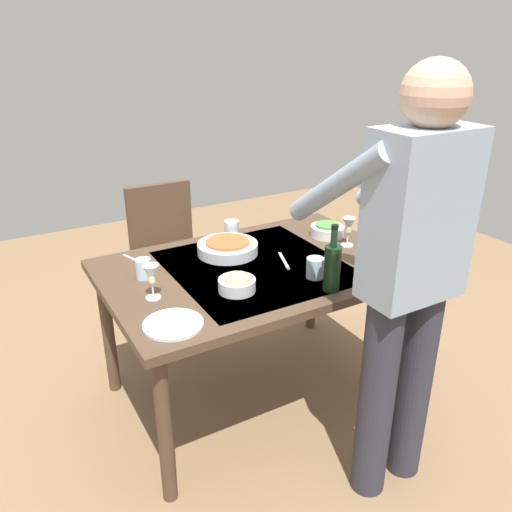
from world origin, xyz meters
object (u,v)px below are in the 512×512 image
object	(u,v)px
wine_glass_left	(152,276)
water_cup_near_right	(315,268)
person_server	(407,272)
side_bowl_salad	(327,230)
dining_table	(256,280)
wine_bottle	(332,266)
dinner_plate_near	(173,324)
wine_glass_right	(348,227)
water_cup_far_left	(232,229)
side_bowl_bread	(237,284)
water_cup_near_left	(144,269)
serving_bowl_pasta	(228,247)
chair_near	(168,250)

from	to	relation	value
wine_glass_left	water_cup_near_right	world-z (taller)	wine_glass_left
person_server	side_bowl_salad	distance (m)	0.96
dining_table	wine_bottle	size ratio (longest dim) A/B	4.77
dining_table	dinner_plate_near	world-z (taller)	dinner_plate_near
wine_glass_right	side_bowl_salad	world-z (taller)	wine_glass_right
dining_table	water_cup_far_left	xyz separation A→B (m)	(-0.07, -0.39, 0.12)
person_server	water_cup_far_left	size ratio (longest dim) A/B	18.94
water_cup_far_left	side_bowl_salad	bearing A→B (deg)	151.67
person_server	side_bowl_salad	world-z (taller)	person_server
person_server	dinner_plate_near	world-z (taller)	person_server
water_cup_near_right	side_bowl_bread	distance (m)	0.37
water_cup_near_left	side_bowl_salad	bearing A→B (deg)	-179.35
wine_glass_right	serving_bowl_pasta	size ratio (longest dim) A/B	0.50
wine_bottle	serving_bowl_pasta	distance (m)	0.61
water_cup_near_right	side_bowl_bread	bearing A→B (deg)	-8.82
side_bowl_bread	dinner_plate_near	distance (m)	0.37
dining_table	water_cup_near_right	size ratio (longest dim) A/B	15.20
dining_table	water_cup_near_right	world-z (taller)	water_cup_near_right
wine_glass_right	serving_bowl_pasta	bearing A→B (deg)	-20.20
water_cup_far_left	wine_glass_right	bearing A→B (deg)	138.39
wine_glass_left	side_bowl_bread	size ratio (longest dim) A/B	0.94
serving_bowl_pasta	side_bowl_bread	bearing A→B (deg)	68.74
wine_bottle	side_bowl_bread	size ratio (longest dim) A/B	1.85
wine_bottle	wine_glass_left	xyz separation A→B (m)	(0.69, -0.30, -0.01)
dining_table	serving_bowl_pasta	size ratio (longest dim) A/B	4.71
dinner_plate_near	wine_bottle	bearing A→B (deg)	175.12
dining_table	serving_bowl_pasta	world-z (taller)	serving_bowl_pasta
water_cup_near_right	serving_bowl_pasta	distance (m)	0.49
dining_table	wine_glass_right	distance (m)	0.56
dining_table	water_cup_near_right	distance (m)	0.32
chair_near	wine_glass_left	size ratio (longest dim) A/B	6.03
chair_near	dinner_plate_near	distance (m)	1.26
chair_near	serving_bowl_pasta	distance (m)	0.71
wine_bottle	side_bowl_salad	bearing A→B (deg)	-125.41
water_cup_near_left	water_cup_near_right	distance (m)	0.77
wine_bottle	water_cup_near_left	xyz separation A→B (m)	(0.66, -0.51, -0.06)
wine_glass_left	water_cup_far_left	bearing A→B (deg)	-142.76
water_cup_far_left	side_bowl_bread	distance (m)	0.63
wine_glass_left	dinner_plate_near	xyz separation A→B (m)	(0.01, 0.24, -0.10)
chair_near	water_cup_far_left	xyz separation A→B (m)	(-0.20, 0.47, 0.25)
chair_near	wine_bottle	size ratio (longest dim) A/B	3.07
chair_near	person_server	distance (m)	1.69
water_cup_near_right	water_cup_near_left	bearing A→B (deg)	-29.13
wine_glass_left	dinner_plate_near	size ratio (longest dim) A/B	0.66
serving_bowl_pasta	wine_glass_right	bearing A→B (deg)	159.80
chair_near	wine_bottle	distance (m)	1.30
wine_glass_left	water_cup_near_right	size ratio (longest dim) A/B	1.63
side_bowl_bread	water_cup_far_left	bearing A→B (deg)	-115.37
serving_bowl_pasta	dinner_plate_near	xyz separation A→B (m)	(0.49, 0.51, -0.03)
chair_near	water_cup_far_left	world-z (taller)	chair_near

